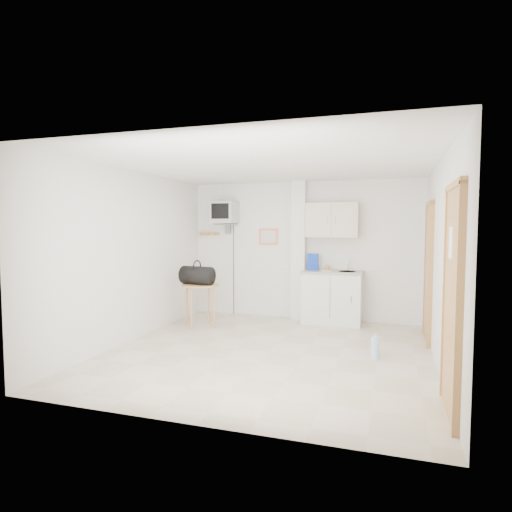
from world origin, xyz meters
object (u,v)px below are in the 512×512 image
(water_bottle, at_px, (375,347))
(round_table, at_px, (200,290))
(crt_television, at_px, (224,213))
(duffel_bag, at_px, (197,275))

(water_bottle, bearing_deg, round_table, 162.48)
(crt_television, relative_size, duffel_bag, 3.63)
(round_table, xyz_separation_m, duffel_bag, (-0.04, -0.04, 0.26))
(round_table, height_order, water_bottle, round_table)
(crt_television, relative_size, round_table, 2.98)
(duffel_bag, bearing_deg, water_bottle, -7.43)
(duffel_bag, bearing_deg, crt_television, 94.03)
(duffel_bag, distance_m, water_bottle, 3.13)
(crt_television, bearing_deg, water_bottle, -33.67)
(crt_television, height_order, water_bottle, crt_television)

